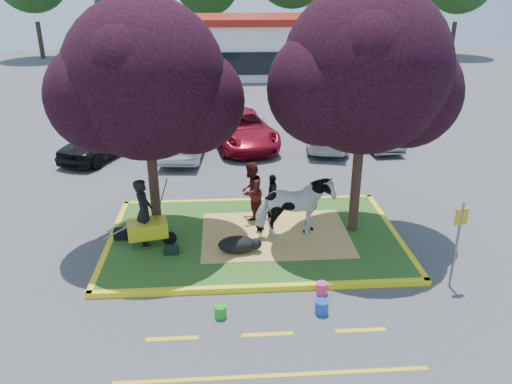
{
  "coord_description": "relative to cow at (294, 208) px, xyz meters",
  "views": [
    {
      "loc": [
        -0.82,
        -12.69,
        6.88
      ],
      "look_at": [
        0.08,
        0.5,
        1.28
      ],
      "focal_mm": 35.0,
      "sensor_mm": 36.0,
      "label": 1
    }
  ],
  "objects": [
    {
      "name": "visitor_a",
      "position": [
        -1.14,
        1.28,
        0.01
      ],
      "size": [
        1.0,
        1.09,
        1.81
      ],
      "primitive_type": "imported",
      "rotation": [
        0.0,
        0.0,
        -2.03
      ],
      "color": "#421512",
      "rests_on": "median_island"
    },
    {
      "name": "car_black",
      "position": [
        -7.08,
        8.02,
        -0.31
      ],
      "size": [
        3.31,
        4.65,
        1.47
      ],
      "primitive_type": "imported",
      "rotation": [
        0.0,
        0.0,
        -0.41
      ],
      "color": "black",
      "rests_on": "ground"
    },
    {
      "name": "median_island",
      "position": [
        -1.1,
        0.17,
        -0.97
      ],
      "size": [
        8.0,
        5.0,
        0.15
      ],
      "primitive_type": "cube",
      "color": "#24541A",
      "rests_on": "ground"
    },
    {
      "name": "gear_bag_green",
      "position": [
        -3.39,
        -0.72,
        -0.79
      ],
      "size": [
        0.4,
        0.26,
        0.21
      ],
      "primitive_type": "cube",
      "rotation": [
        0.0,
        0.0,
        -0.04
      ],
      "color": "black",
      "rests_on": "median_island"
    },
    {
      "name": "tree_purple_left",
      "position": [
        -3.88,
        0.55,
        3.31
      ],
      "size": [
        5.06,
        4.2,
        6.51
      ],
      "color": "black",
      "rests_on": "median_island"
    },
    {
      "name": "car_white",
      "position": [
        2.81,
        8.73,
        -0.4
      ],
      "size": [
        2.86,
        4.76,
        1.29
      ],
      "primitive_type": "imported",
      "rotation": [
        0.0,
        0.0,
        2.89
      ],
      "color": "silver",
      "rests_on": "ground"
    },
    {
      "name": "curb_far",
      "position": [
        -1.1,
        2.75,
        -0.97
      ],
      "size": [
        8.3,
        0.16,
        0.15
      ],
      "primitive_type": "cube",
      "color": "yellow",
      "rests_on": "ground"
    },
    {
      "name": "curb_left",
      "position": [
        -5.18,
        0.17,
        -0.97
      ],
      "size": [
        0.16,
        5.3,
        0.15
      ],
      "primitive_type": "cube",
      "color": "yellow",
      "rests_on": "ground"
    },
    {
      "name": "car_red",
      "position": [
        -1.13,
        9.27,
        -0.29
      ],
      "size": [
        3.61,
        5.89,
        1.52
      ],
      "primitive_type": "imported",
      "rotation": [
        0.0,
        0.0,
        0.21
      ],
      "color": "maroon",
      "rests_on": "ground"
    },
    {
      "name": "visitor_b",
      "position": [
        -0.46,
        1.47,
        -0.22
      ],
      "size": [
        0.35,
        0.8,
        1.35
      ],
      "primitive_type": "imported",
      "rotation": [
        0.0,
        0.0,
        -1.55
      ],
      "color": "black",
      "rests_on": "median_island"
    },
    {
      "name": "bucket_blue",
      "position": [
        0.17,
        -3.38,
        -0.89
      ],
      "size": [
        0.33,
        0.33,
        0.32
      ],
      "primitive_type": "cylinder",
      "rotation": [
        0.0,
        0.0,
        0.1
      ],
      "color": "#1745B9",
      "rests_on": "ground"
    },
    {
      "name": "straw_bedding",
      "position": [
        -0.5,
        0.17,
        -0.89
      ],
      "size": [
        4.2,
        3.0,
        0.01
      ],
      "primitive_type": "cube",
      "color": "#EDBC61",
      "rests_on": "median_island"
    },
    {
      "name": "bucket_green",
      "position": [
        -2.09,
        -3.37,
        -0.9
      ],
      "size": [
        0.34,
        0.34,
        0.29
      ],
      "primitive_type": "cylinder",
      "rotation": [
        0.0,
        0.0,
        -0.31
      ],
      "color": "green",
      "rests_on": "ground"
    },
    {
      "name": "wheelbarrow",
      "position": [
        -4.05,
        -0.22,
        -0.4
      ],
      "size": [
        1.92,
        0.85,
        0.72
      ],
      "rotation": [
        0.0,
        0.0,
        0.21
      ],
      "color": "black",
      "rests_on": "median_island"
    },
    {
      "name": "car_silver",
      "position": [
        -3.58,
        7.97,
        -0.3
      ],
      "size": [
        1.96,
        4.66,
        1.5
      ],
      "primitive_type": "imported",
      "rotation": [
        0.0,
        0.0,
        3.06
      ],
      "color": "#A2A4AA",
      "rests_on": "ground"
    },
    {
      "name": "car_grey",
      "position": [
        4.92,
        8.67,
        -0.42
      ],
      "size": [
        1.6,
        3.89,
        1.25
      ],
      "primitive_type": "imported",
      "rotation": [
        0.0,
        0.0,
        0.07
      ],
      "color": "slate",
      "rests_on": "ground"
    },
    {
      "name": "handler",
      "position": [
        -4.14,
        -0.08,
        0.05
      ],
      "size": [
        0.52,
        0.73,
        1.9
      ],
      "primitive_type": "imported",
      "rotation": [
        0.0,
        0.0,
        1.67
      ],
      "color": "black",
      "rests_on": "median_island"
    },
    {
      "name": "fire_lane_long",
      "position": [
        -1.1,
        -5.23,
        -1.04
      ],
      "size": [
        6.0,
        0.1,
        0.01
      ],
      "primitive_type": "cube",
      "color": "yellow",
      "rests_on": "ground"
    },
    {
      "name": "ground",
      "position": [
        -1.1,
        0.17,
        -1.05
      ],
      "size": [
        90.0,
        90.0,
        0.0
      ],
      "primitive_type": "plane",
      "color": "#424244",
      "rests_on": "ground"
    },
    {
      "name": "cow",
      "position": [
        0.0,
        0.0,
        0.0
      ],
      "size": [
        2.27,
        1.37,
        1.79
      ],
      "primitive_type": "imported",
      "rotation": [
        0.0,
        0.0,
        1.77
      ],
      "color": "white",
      "rests_on": "median_island"
    },
    {
      "name": "curb_near",
      "position": [
        -1.1,
        -2.41,
        -0.97
      ],
      "size": [
        8.3,
        0.16,
        0.15
      ],
      "primitive_type": "cube",
      "color": "yellow",
      "rests_on": "ground"
    },
    {
      "name": "retail_building",
      "position": [
        0.9,
        28.16,
        1.2
      ],
      "size": [
        20.4,
        8.4,
        4.4
      ],
      "color": "silver",
      "rests_on": "ground"
    },
    {
      "name": "curb_right",
      "position": [
        2.98,
        0.17,
        -0.97
      ],
      "size": [
        0.16,
        5.3,
        0.15
      ],
      "primitive_type": "cube",
      "color": "yellow",
      "rests_on": "ground"
    },
    {
      "name": "tree_purple_right",
      "position": [
        1.82,
        0.35,
        3.51
      ],
      "size": [
        5.3,
        4.4,
        6.82
      ],
      "color": "black",
      "rests_on": "median_island"
    },
    {
      "name": "fire_lane_stripe_c",
      "position": [
        0.9,
        -4.03,
        -1.04
      ],
      "size": [
        1.1,
        0.12,
        0.01
      ],
      "primitive_type": "cube",
      "color": "yellow",
      "rests_on": "ground"
    },
    {
      "name": "sign_post",
      "position": [
        3.5,
        -2.53,
        0.32
      ],
      "size": [
        0.32,
        0.07,
        2.24
      ],
      "rotation": [
        0.0,
        0.0,
        0.13
      ],
      "color": "slate",
      "rests_on": "ground"
    },
    {
      "name": "calf",
      "position": [
        -1.63,
        -0.76,
        -0.67
      ],
      "size": [
        1.18,
        0.92,
        0.45
      ],
      "primitive_type": "ellipsoid",
      "rotation": [
        0.0,
        0.0,
        -0.37
      ],
      "color": "black",
      "rests_on": "median_island"
    },
    {
      "name": "bucket_pink",
      "position": [
        0.32,
        -2.63,
        -0.9
      ],
      "size": [
        0.31,
        0.31,
        0.3
      ],
      "primitive_type": "cylinder",
      "rotation": [
        0.0,
        0.0,
        -0.12
      ],
      "color": "#E93373",
      "rests_on": "ground"
    },
    {
      "name": "fire_lane_stripe_a",
      "position": [
        -3.1,
        -4.03,
        -1.04
      ],
      "size": [
        1.1,
        0.12,
        0.01
      ],
      "primitive_type": "cube",
      "color": "yellow",
      "rests_on": "ground"
    },
    {
      "name": "fire_lane_stripe_b",
      "position": [
        -1.1,
        -4.03,
        -1.04
      ],
      "size": [
        1.1,
        0.12,
        0.01
      ],
      "primitive_type": "cube",
      "color": "yellow",
      "rests_on": "ground"
    },
    {
      "name": "gear_bag_dark",
      "position": [
        -4.8,
        0.24,
        -0.76
      ],
      "size": [
        0.55,
        0.3,
        0.28
      ],
      "primitive_type": "cube",
      "rotation": [
        0.0,
        0.0,
        -0.0
      ],
      "color": "black",
      "rests_on": "median_island"
    }
  ]
}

